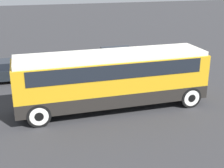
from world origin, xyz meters
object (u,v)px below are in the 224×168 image
parked_car_near (9,71)px  parked_car_far (104,68)px  tour_bus (114,75)px  parked_car_mid (119,56)px

parked_car_near → parked_car_far: size_ratio=0.96×
parked_car_near → parked_car_far: 6.55m
tour_bus → parked_car_near: size_ratio=2.37×
tour_bus → parked_car_far: 5.33m
tour_bus → parked_car_near: tour_bus is taller
parked_car_near → parked_car_mid: 8.59m
tour_bus → parked_car_far: (0.86, 5.13, -1.17)m
tour_bus → parked_car_far: size_ratio=2.28×
parked_car_near → parked_car_mid: size_ratio=0.95×
tour_bus → parked_car_near: (-5.59, 6.29, -1.15)m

